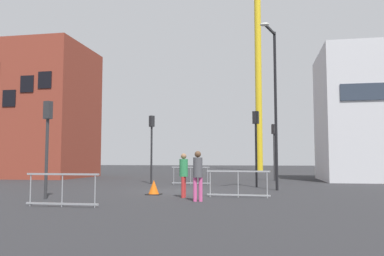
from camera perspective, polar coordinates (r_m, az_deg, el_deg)
ground at (r=19.22m, az=-1.73°, el=-9.14°), size 160.00×160.00×0.00m
brick_building at (r=35.83m, az=-20.75°, el=2.19°), size 7.38×7.33×11.13m
construction_crane at (r=56.04m, az=9.07°, el=12.44°), size 18.94×6.47×27.18m
streetlamp_tall at (r=20.02m, az=11.87°, el=4.61°), size 0.79×1.77×8.01m
traffic_light_corner at (r=16.37m, az=-20.31°, el=-0.64°), size 0.39×0.30×3.81m
traffic_light_near at (r=21.98m, az=9.27°, el=-1.19°), size 0.38×0.36×4.20m
traffic_light_crosswalk at (r=24.77m, az=-5.88°, el=-1.49°), size 0.36×0.38×4.27m
traffic_light_verge at (r=28.78m, az=11.83°, el=-2.11°), size 0.36×0.37×4.05m
pedestrian_walking at (r=14.43m, az=0.85°, el=-6.38°), size 0.34×0.34×1.84m
pedestrian_waiting at (r=15.87m, az=-1.23°, el=-6.37°), size 0.34×0.34×1.77m
safety_barrier_left_run at (r=23.91m, az=-0.21°, el=-6.89°), size 2.32×0.08×1.08m
safety_barrier_right_run at (r=16.04m, az=6.72°, el=-8.00°), size 2.55×0.24×1.08m
safety_barrier_mid_span at (r=13.50m, az=-18.35°, el=-8.45°), size 2.51×0.07×1.08m
traffic_cone_by_barrier at (r=17.31m, az=-5.58°, el=-8.65°), size 0.62×0.62×0.63m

